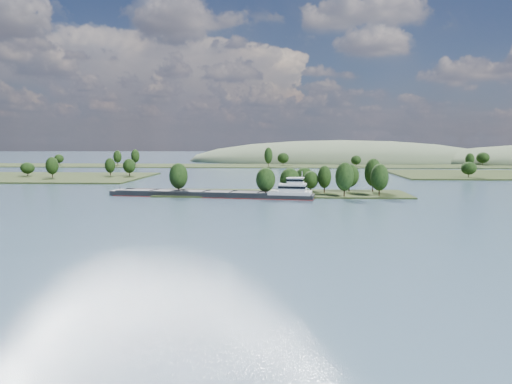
{
  "coord_description": "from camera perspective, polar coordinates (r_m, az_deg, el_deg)",
  "views": [
    {
      "loc": [
        1.07,
        -20.54,
        21.59
      ],
      "look_at": [
        -7.71,
        130.0,
        6.0
      ],
      "focal_mm": 35.0,
      "sensor_mm": 36.0,
      "label": 1
    }
  ],
  "objects": [
    {
      "name": "cargo_barge",
      "position": [
        191.8,
        -3.6,
        -0.16
      ],
      "size": [
        80.63,
        20.96,
        10.83
      ],
      "color": "black",
      "rests_on": "ground"
    },
    {
      "name": "tree_island",
      "position": [
        199.87,
        4.96,
        0.89
      ],
      "size": [
        100.0,
        31.83,
        14.95
      ],
      "color": "#222E14",
      "rests_on": "ground"
    },
    {
      "name": "back_shoreline",
      "position": [
        420.92,
        4.42,
        3.05
      ],
      "size": [
        900.0,
        60.0,
        16.77
      ],
      "color": "#222E14",
      "rests_on": "ground"
    },
    {
      "name": "hill_west",
      "position": [
        524.31,
        9.81,
        3.46
      ],
      "size": [
        320.0,
        160.0,
        44.0
      ],
      "primitive_type": "ellipsoid",
      "color": "#4C5C3F",
      "rests_on": "ground"
    },
    {
      "name": "ground",
      "position": [
        142.19,
        2.87,
        -2.84
      ],
      "size": [
        1800.0,
        1800.0,
        0.0
      ],
      "primitive_type": "plane",
      "color": "#3D5669",
      "rests_on": "ground"
    }
  ]
}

